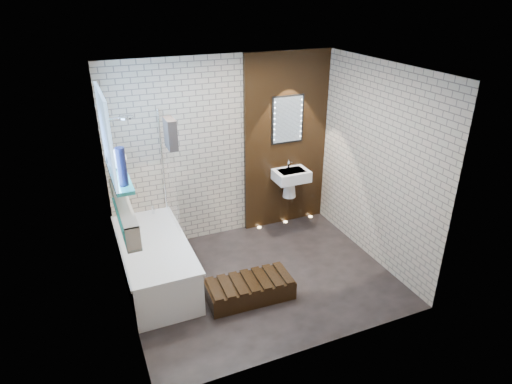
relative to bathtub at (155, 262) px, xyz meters
name	(u,v)px	position (x,y,z in m)	size (l,w,h in m)	color
ground	(261,278)	(1.22, -0.45, -0.29)	(3.20, 3.20, 0.00)	black
room_shell	(261,185)	(1.22, -0.45, 1.01)	(3.24, 3.20, 2.60)	#B9A593
walnut_panel	(286,142)	(2.17, 0.82, 1.01)	(1.30, 0.06, 2.60)	black
clerestory_window	(109,144)	(-0.34, -0.10, 1.61)	(0.18, 1.00, 0.94)	#7FADE0
display_niche	(124,211)	(-0.31, -0.30, 0.91)	(0.14, 1.30, 0.26)	teal
bathtub	(155,262)	(0.00, 0.00, 0.00)	(0.79, 1.74, 0.70)	white
bath_screen	(169,171)	(0.35, 0.44, 0.99)	(0.01, 0.78, 1.40)	white
towel	(171,134)	(0.35, 0.15, 1.56)	(0.10, 0.27, 0.35)	black
shower_head	(126,117)	(-0.08, 0.50, 1.71)	(0.18, 0.18, 0.02)	silver
washbasin	(291,179)	(2.17, 0.62, 0.50)	(0.50, 0.36, 0.58)	white
led_mirror	(288,120)	(2.17, 0.78, 1.36)	(0.50, 0.02, 0.70)	black
walnut_step	(250,290)	(0.95, -0.75, -0.18)	(1.01, 0.45, 0.23)	black
niche_bottles	(126,219)	(-0.31, -0.41, 0.87)	(0.05, 0.74, 0.13)	maroon
sill_vases	(118,161)	(-0.28, -0.05, 1.39)	(0.22, 0.65, 0.40)	#131735
floor_uplights	(285,222)	(2.17, 0.75, -0.29)	(0.96, 0.06, 0.01)	#FFD899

